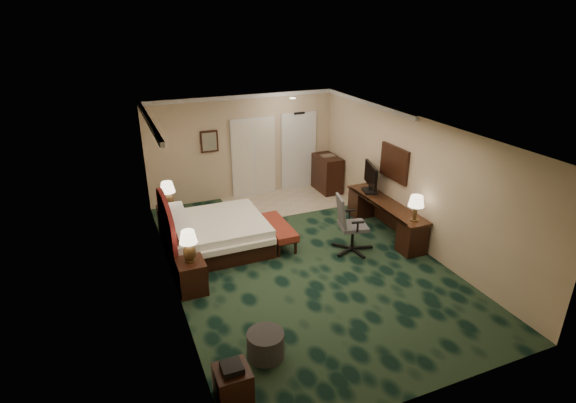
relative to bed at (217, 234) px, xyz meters
name	(u,v)px	position (x,y,z in m)	size (l,w,h in m)	color
floor	(302,260)	(1.42, -1.17, -0.31)	(5.00, 7.50, 0.00)	black
ceiling	(304,128)	(1.42, -1.17, 2.39)	(5.00, 7.50, 0.00)	silver
wall_back	(244,147)	(1.42, 2.58, 1.04)	(5.00, 0.00, 2.70)	tan
wall_front	(433,310)	(1.42, -4.92, 1.04)	(5.00, 0.00, 2.70)	tan
wall_left	(169,220)	(-1.08, -1.17, 1.04)	(0.00, 7.50, 2.70)	tan
wall_right	(412,180)	(3.92, -1.17, 1.04)	(0.00, 7.50, 2.70)	tan
crown_molding	(304,131)	(1.42, -1.17, 2.34)	(5.00, 7.50, 0.10)	silver
tile_patch	(288,201)	(2.32, 1.73, -0.30)	(3.20, 1.70, 0.01)	beige
headboard	(167,229)	(-1.02, -0.17, 0.39)	(0.12, 2.00, 1.40)	#541D12
entry_door	(298,152)	(2.97, 2.55, 0.74)	(1.02, 0.06, 2.18)	silver
closet_doors	(254,157)	(1.67, 2.54, 0.74)	(1.20, 0.06, 2.10)	beige
wall_art	(209,142)	(0.52, 2.54, 1.29)	(0.45, 0.06, 0.55)	slate
wall_mirror	(394,163)	(3.88, -0.57, 1.24)	(0.05, 0.95, 0.75)	white
bed	(217,234)	(0.00, 0.00, 0.00)	(1.96, 1.82, 0.62)	white
nightstand_near	(192,276)	(-0.82, -1.39, -0.01)	(0.48, 0.55, 0.60)	black
nightstand_far	(171,222)	(-0.80, 0.96, 0.01)	(0.52, 0.59, 0.65)	black
lamp_near	(189,246)	(-0.81, -1.38, 0.58)	(0.31, 0.31, 0.59)	black
lamp_far	(168,195)	(-0.80, 0.95, 0.64)	(0.32, 0.32, 0.61)	black
bed_bench	(277,234)	(1.23, -0.31, -0.09)	(0.46, 1.33, 0.45)	maroon
ottoman	(266,345)	(-0.17, -3.44, -0.12)	(0.54, 0.54, 0.39)	#2B2B2B
side_table	(233,384)	(-0.83, -4.03, -0.07)	(0.44, 0.44, 0.48)	black
desk	(385,218)	(3.63, -0.74, 0.05)	(0.54, 2.49, 0.72)	black
tv	(371,178)	(3.64, -0.05, 0.75)	(0.07, 0.87, 0.68)	black
desk_lamp	(416,208)	(3.63, -1.74, 0.68)	(0.31, 0.31, 0.55)	black
desk_chair	(353,224)	(2.55, -1.20, 0.30)	(0.71, 0.67, 1.23)	#46464A
minibar	(327,174)	(3.61, 2.03, 0.19)	(0.52, 0.94, 0.99)	black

